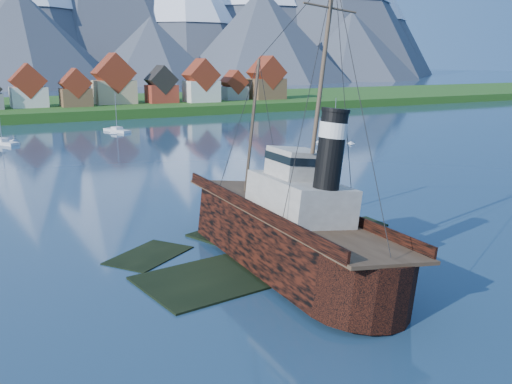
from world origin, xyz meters
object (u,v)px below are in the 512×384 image
tugboat_wreck (273,226)px  sailboat_c (2,143)px  sailboat_d (335,143)px  sailboat_e (117,131)px

tugboat_wreck → sailboat_c: (-16.28, 91.88, -3.08)m
sailboat_d → sailboat_e: sailboat_e is taller
sailboat_d → sailboat_e: 57.11m
tugboat_wreck → sailboat_d: tugboat_wreck is taller
sailboat_c → sailboat_d: (65.26, -33.16, -0.02)m
sailboat_d → sailboat_e: bearing=164.6°
sailboat_c → tugboat_wreck: bearing=-111.4°
tugboat_wreck → sailboat_c: bearing=101.6°
sailboat_d → tugboat_wreck: bearing=-96.0°
sailboat_d → sailboat_e: (-37.26, 43.27, -0.01)m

